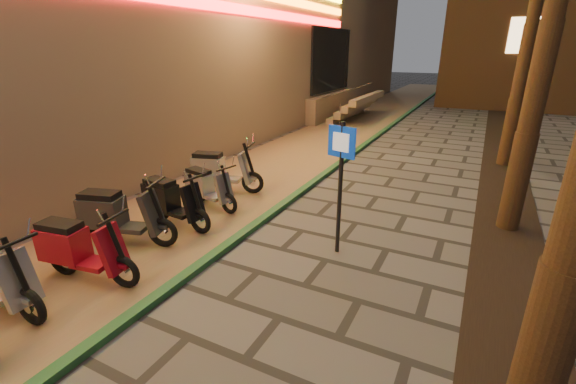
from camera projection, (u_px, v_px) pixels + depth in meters
The scene contains 9 objects.
parking_strip at pixel (295, 156), 12.84m from camera, with size 3.40×60.00×0.01m, color #8C7251.
green_curb at pixel (343, 161), 12.10m from camera, with size 0.18×60.00×0.10m, color #215A30.
planting_strip at pixel (510, 276), 6.03m from camera, with size 1.20×40.00×0.02m, color black.
pedestrian_sign at pixel (341, 171), 6.28m from camera, with size 0.49×0.16×2.29m.
scooter_6 at pixel (77, 248), 5.82m from camera, with size 1.71×0.72×1.20m.
scooter_7 at pixel (117, 215), 6.91m from camera, with size 1.80×0.94×1.28m.
scooter_8 at pixel (170, 200), 7.69m from camera, with size 1.69×0.62×1.19m.
scooter_9 at pixel (206, 186), 8.61m from camera, with size 1.52×0.69×1.07m.
scooter_10 at pixel (219, 170), 9.49m from camera, with size 1.79×0.90×1.27m.
Camera 1 is at (2.85, -1.20, 3.37)m, focal length 24.00 mm.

